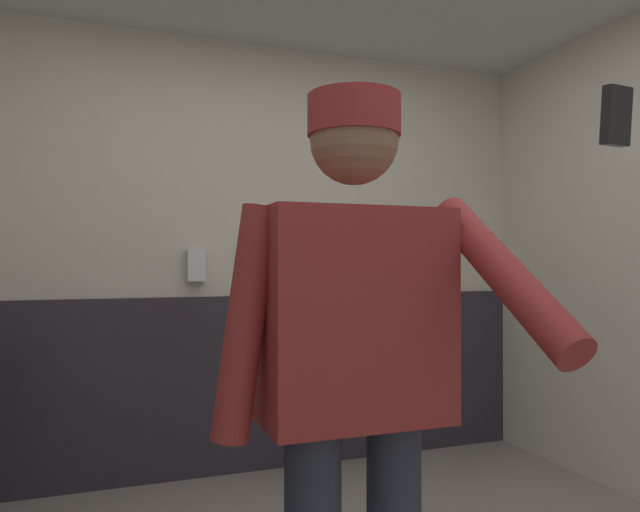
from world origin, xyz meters
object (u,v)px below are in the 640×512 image
urinal_solo (319,339)px  cell_phone (616,116)px  person (356,363)px  soap_dispenser (196,265)px

urinal_solo → cell_phone: 2.53m
person → soap_dispenser: 2.04m
urinal_solo → cell_phone: bearing=-96.5°
soap_dispenser → cell_phone: bearing=-80.6°
soap_dispenser → urinal_solo: bearing=-9.7°
soap_dispenser → person: bearing=-87.0°
urinal_solo → cell_phone: cell_phone is taller
cell_phone → person: bearing=117.3°
cell_phone → soap_dispenser: cell_phone is taller
person → cell_phone: size_ratio=14.97×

